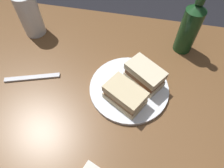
# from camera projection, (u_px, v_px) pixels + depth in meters

# --- Properties ---
(ground_plane) EXTENTS (6.00, 6.00, 0.00)m
(ground_plane) POSITION_uv_depth(u_px,v_px,m) (104.00, 154.00, 1.27)
(ground_plane) COLOR black
(dining_table) EXTENTS (1.24, 0.79, 0.77)m
(dining_table) POSITION_uv_depth(u_px,v_px,m) (101.00, 133.00, 0.95)
(dining_table) COLOR brown
(dining_table) RESTS_ON ground
(plate) EXTENTS (0.25, 0.25, 0.01)m
(plate) POSITION_uv_depth(u_px,v_px,m) (129.00, 88.00, 0.63)
(plate) COLOR white
(plate) RESTS_ON dining_table
(sandwich_half_left) EXTENTS (0.14, 0.12, 0.06)m
(sandwich_half_left) POSITION_uv_depth(u_px,v_px,m) (125.00, 95.00, 0.58)
(sandwich_half_left) COLOR beige
(sandwich_half_left) RESTS_ON plate
(sandwich_half_right) EXTENTS (0.13, 0.12, 0.07)m
(sandwich_half_right) POSITION_uv_depth(u_px,v_px,m) (145.00, 75.00, 0.61)
(sandwich_half_right) COLOR beige
(sandwich_half_right) RESTS_ON plate
(potato_wedge_front) EXTENTS (0.04, 0.04, 0.02)m
(potato_wedge_front) POSITION_uv_depth(u_px,v_px,m) (154.00, 86.00, 0.62)
(potato_wedge_front) COLOR #B77F33
(potato_wedge_front) RESTS_ON plate
(potato_wedge_middle) EXTENTS (0.05, 0.05, 0.02)m
(potato_wedge_middle) POSITION_uv_depth(u_px,v_px,m) (138.00, 94.00, 0.60)
(potato_wedge_middle) COLOR #B77F33
(potato_wedge_middle) RESTS_ON plate
(potato_wedge_back) EXTENTS (0.02, 0.04, 0.02)m
(potato_wedge_back) POSITION_uv_depth(u_px,v_px,m) (131.00, 107.00, 0.58)
(potato_wedge_back) COLOR #B77F33
(potato_wedge_back) RESTS_ON plate
(potato_wedge_left_edge) EXTENTS (0.05, 0.02, 0.02)m
(potato_wedge_left_edge) POSITION_uv_depth(u_px,v_px,m) (152.00, 83.00, 0.63)
(potato_wedge_left_edge) COLOR #B77F33
(potato_wedge_left_edge) RESTS_ON plate
(potato_wedge_right_edge) EXTENTS (0.05, 0.03, 0.02)m
(potato_wedge_right_edge) POSITION_uv_depth(u_px,v_px,m) (136.00, 97.00, 0.60)
(potato_wedge_right_edge) COLOR #AD702D
(potato_wedge_right_edge) RESTS_ON plate
(potato_wedge_stray) EXTENTS (0.03, 0.05, 0.02)m
(potato_wedge_stray) POSITION_uv_depth(u_px,v_px,m) (132.00, 103.00, 0.59)
(potato_wedge_stray) COLOR #B77F33
(potato_wedge_stray) RESTS_ON plate
(pint_glass) EXTENTS (0.08, 0.08, 0.16)m
(pint_glass) POSITION_uv_depth(u_px,v_px,m) (31.00, 17.00, 0.73)
(pint_glass) COLOR white
(pint_glass) RESTS_ON dining_table
(cider_bottle) EXTENTS (0.06, 0.06, 0.25)m
(cider_bottle) POSITION_uv_depth(u_px,v_px,m) (190.00, 26.00, 0.66)
(cider_bottle) COLOR #19421E
(cider_bottle) RESTS_ON dining_table
(fork) EXTENTS (0.18, 0.07, 0.01)m
(fork) POSITION_uv_depth(u_px,v_px,m) (32.00, 78.00, 0.66)
(fork) COLOR silver
(fork) RESTS_ON dining_table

